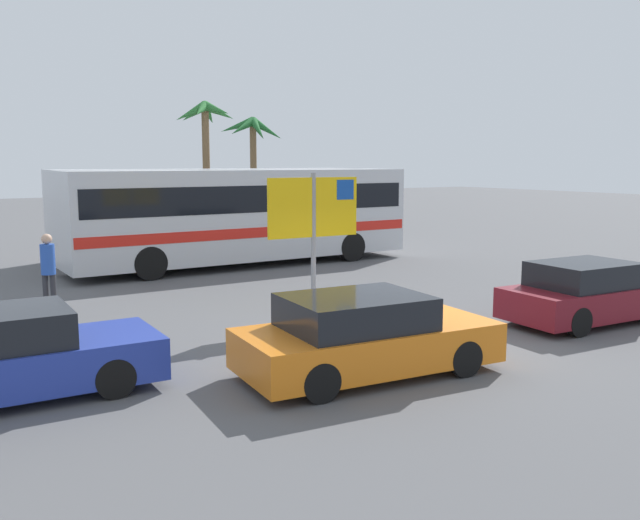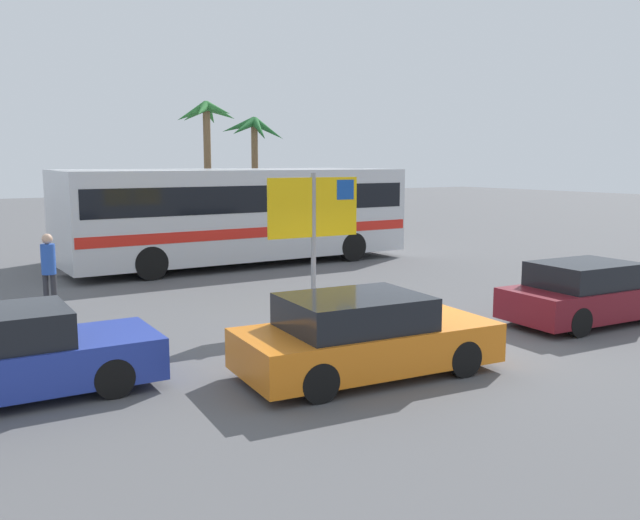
{
  "view_description": "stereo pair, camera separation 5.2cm",
  "coord_description": "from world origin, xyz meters",
  "px_view_note": "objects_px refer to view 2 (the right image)",
  "views": [
    {
      "loc": [
        -7.98,
        -9.84,
        3.44
      ],
      "look_at": [
        -0.03,
        2.59,
        1.3
      ],
      "focal_mm": 38.18,
      "sensor_mm": 36.0,
      "label": 1
    },
    {
      "loc": [
        -7.93,
        -9.87,
        3.44
      ],
      "look_at": [
        -0.03,
        2.59,
        1.3
      ],
      "focal_mm": 38.18,
      "sensor_mm": 36.0,
      "label": 2
    }
  ],
  "objects_px": {
    "car_blue": "(1,357)",
    "car_orange": "(364,337)",
    "ferry_sign": "(315,213)",
    "pedestrian_near_sign": "(49,266)",
    "bus_rear_coach": "(216,207)",
    "car_maroon": "(589,294)",
    "bus_front_coach": "(245,212)"
  },
  "relations": [
    {
      "from": "car_blue",
      "to": "car_orange",
      "type": "bearing_deg",
      "value": -18.19
    },
    {
      "from": "ferry_sign",
      "to": "car_maroon",
      "type": "bearing_deg",
      "value": -34.97
    },
    {
      "from": "bus_front_coach",
      "to": "ferry_sign",
      "type": "bearing_deg",
      "value": -104.93
    },
    {
      "from": "bus_rear_coach",
      "to": "car_maroon",
      "type": "bearing_deg",
      "value": -81.14
    },
    {
      "from": "bus_front_coach",
      "to": "car_orange",
      "type": "xyz_separation_m",
      "value": [
        -3.6,
        -11.67,
        -1.15
      ]
    },
    {
      "from": "car_orange",
      "to": "pedestrian_near_sign",
      "type": "height_order",
      "value": "pedestrian_near_sign"
    },
    {
      "from": "bus_rear_coach",
      "to": "bus_front_coach",
      "type": "bearing_deg",
      "value": -96.5
    },
    {
      "from": "bus_rear_coach",
      "to": "car_orange",
      "type": "bearing_deg",
      "value": -104.96
    },
    {
      "from": "car_maroon",
      "to": "car_blue",
      "type": "bearing_deg",
      "value": 176.04
    },
    {
      "from": "bus_front_coach",
      "to": "car_blue",
      "type": "distance_m",
      "value": 13.17
    },
    {
      "from": "car_blue",
      "to": "bus_rear_coach",
      "type": "bearing_deg",
      "value": 56.84
    },
    {
      "from": "car_blue",
      "to": "bus_front_coach",
      "type": "bearing_deg",
      "value": 50.2
    },
    {
      "from": "bus_rear_coach",
      "to": "pedestrian_near_sign",
      "type": "relative_size",
      "value": 6.39
    },
    {
      "from": "pedestrian_near_sign",
      "to": "bus_rear_coach",
      "type": "bearing_deg",
      "value": 167.68
    },
    {
      "from": "car_blue",
      "to": "pedestrian_near_sign",
      "type": "distance_m",
      "value": 6.08
    },
    {
      "from": "car_maroon",
      "to": "car_orange",
      "type": "bearing_deg",
      "value": -173.1
    },
    {
      "from": "car_maroon",
      "to": "car_orange",
      "type": "relative_size",
      "value": 0.94
    },
    {
      "from": "ferry_sign",
      "to": "pedestrian_near_sign",
      "type": "height_order",
      "value": "ferry_sign"
    },
    {
      "from": "bus_rear_coach",
      "to": "car_orange",
      "type": "height_order",
      "value": "bus_rear_coach"
    },
    {
      "from": "car_orange",
      "to": "bus_front_coach",
      "type": "bearing_deg",
      "value": 78.06
    },
    {
      "from": "bus_rear_coach",
      "to": "car_maroon",
      "type": "height_order",
      "value": "bus_rear_coach"
    },
    {
      "from": "ferry_sign",
      "to": "car_blue",
      "type": "height_order",
      "value": "ferry_sign"
    },
    {
      "from": "bus_front_coach",
      "to": "bus_rear_coach",
      "type": "bearing_deg",
      "value": 83.5
    },
    {
      "from": "ferry_sign",
      "to": "car_blue",
      "type": "relative_size",
      "value": 0.73
    },
    {
      "from": "car_blue",
      "to": "car_orange",
      "type": "relative_size",
      "value": 1.0
    },
    {
      "from": "ferry_sign",
      "to": "car_orange",
      "type": "xyz_separation_m",
      "value": [
        -1.55,
        -3.95,
        -1.69
      ]
    },
    {
      "from": "bus_front_coach",
      "to": "car_maroon",
      "type": "bearing_deg",
      "value": -76.99
    },
    {
      "from": "pedestrian_near_sign",
      "to": "car_blue",
      "type": "bearing_deg",
      "value": 16.25
    },
    {
      "from": "ferry_sign",
      "to": "car_orange",
      "type": "height_order",
      "value": "ferry_sign"
    },
    {
      "from": "bus_rear_coach",
      "to": "ferry_sign",
      "type": "xyz_separation_m",
      "value": [
        -2.42,
        -10.87,
        0.54
      ]
    },
    {
      "from": "bus_front_coach",
      "to": "pedestrian_near_sign",
      "type": "xyz_separation_m",
      "value": [
        -6.95,
        -4.0,
        -0.7
      ]
    },
    {
      "from": "ferry_sign",
      "to": "car_blue",
      "type": "xyz_separation_m",
      "value": [
        -6.67,
        -2.08,
        -1.69
      ]
    }
  ]
}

